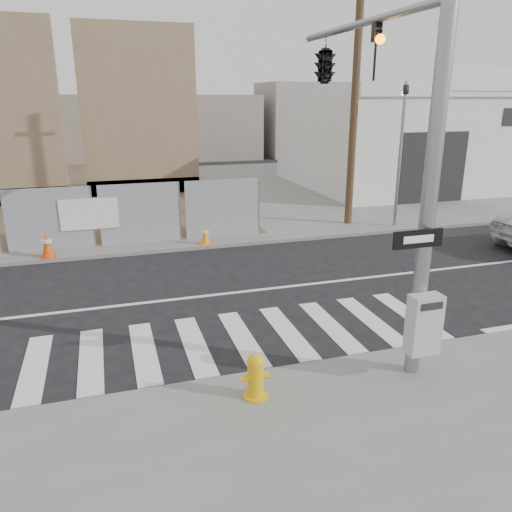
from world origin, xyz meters
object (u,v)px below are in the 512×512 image
object	(u,v)px
signal_pole	(354,97)
fire_hydrant	(256,376)
auto_shop	(410,140)
traffic_cone_c	(47,245)
traffic_cone_d	(205,235)

from	to	relation	value
signal_pole	fire_hydrant	bearing A→B (deg)	-136.71
signal_pole	auto_shop	world-z (taller)	signal_pole
signal_pole	auto_shop	xyz separation A→B (m)	(11.50, 15.01, -2.25)
auto_shop	traffic_cone_c	distance (m)	20.36
signal_pole	traffic_cone_c	size ratio (longest dim) A/B	8.83
fire_hydrant	traffic_cone_d	size ratio (longest dim) A/B	1.21
fire_hydrant	auto_shop	bearing A→B (deg)	66.60
auto_shop	traffic_cone_c	xyz separation A→B (m)	(-18.28, -8.75, -2.03)
auto_shop	fire_hydrant	distance (m)	22.95
auto_shop	traffic_cone_d	distance (m)	16.14
traffic_cone_d	fire_hydrant	bearing A→B (deg)	-96.39
fire_hydrant	traffic_cone_d	xyz separation A→B (m)	(1.01, 9.00, -0.07)
auto_shop	traffic_cone_c	world-z (taller)	auto_shop
auto_shop	traffic_cone_d	size ratio (longest dim) A/B	18.91
signal_pole	auto_shop	size ratio (longest dim) A/B	0.58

